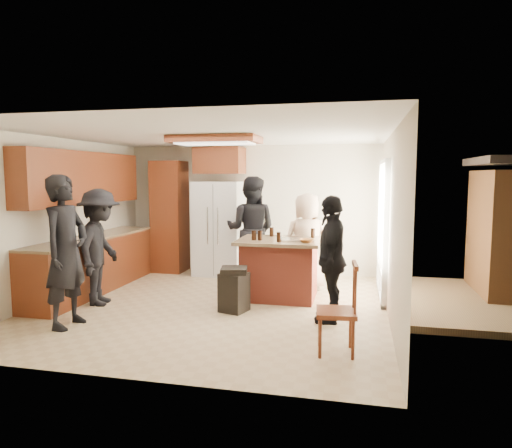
% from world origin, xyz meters
% --- Properties ---
extents(room_shell, '(8.00, 5.20, 5.00)m').
position_xyz_m(room_shell, '(4.37, 1.64, 0.87)').
color(room_shell, tan).
rests_on(room_shell, ground).
extents(person_front_left, '(0.55, 0.73, 1.93)m').
position_xyz_m(person_front_left, '(-1.51, -1.26, 0.97)').
color(person_front_left, black).
rests_on(person_front_left, ground).
extents(person_behind_left, '(0.93, 0.58, 1.90)m').
position_xyz_m(person_behind_left, '(0.20, 1.62, 0.95)').
color(person_behind_left, black).
rests_on(person_behind_left, ground).
extents(person_behind_right, '(0.94, 0.80, 1.63)m').
position_xyz_m(person_behind_right, '(1.24, 1.27, 0.82)').
color(person_behind_right, tan).
rests_on(person_behind_right, ground).
extents(person_side_right, '(0.50, 0.98, 1.67)m').
position_xyz_m(person_side_right, '(1.74, -0.32, 0.83)').
color(person_side_right, black).
rests_on(person_side_right, ground).
extents(person_counter, '(0.73, 1.20, 1.73)m').
position_xyz_m(person_counter, '(-1.66, -0.26, 0.86)').
color(person_counter, black).
rests_on(person_counter, ground).
extents(left_cabinetry, '(0.64, 3.00, 2.30)m').
position_xyz_m(left_cabinetry, '(-2.24, 0.40, 0.96)').
color(left_cabinetry, maroon).
rests_on(left_cabinetry, ground).
extents(back_wall_units, '(1.80, 0.60, 2.45)m').
position_xyz_m(back_wall_units, '(-1.33, 2.20, 1.38)').
color(back_wall_units, maroon).
rests_on(back_wall_units, ground).
extents(refrigerator, '(0.90, 0.76, 1.80)m').
position_xyz_m(refrigerator, '(-0.55, 2.12, 0.90)').
color(refrigerator, white).
rests_on(refrigerator, ground).
extents(kitchen_island, '(1.28, 1.03, 0.93)m').
position_xyz_m(kitchen_island, '(0.89, 0.66, 0.47)').
color(kitchen_island, '#9F3929').
rests_on(kitchen_island, ground).
extents(island_items, '(0.97, 0.72, 0.15)m').
position_xyz_m(island_items, '(1.07, 0.57, 0.97)').
color(island_items, silver).
rests_on(island_items, kitchen_island).
extents(trash_bin, '(0.42, 0.42, 0.63)m').
position_xyz_m(trash_bin, '(0.38, -0.18, 0.32)').
color(trash_bin, black).
rests_on(trash_bin, ground).
extents(spindle_chair, '(0.46, 0.46, 0.99)m').
position_xyz_m(spindle_chair, '(1.88, -1.41, 0.45)').
color(spindle_chair, maroon).
rests_on(spindle_chair, ground).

